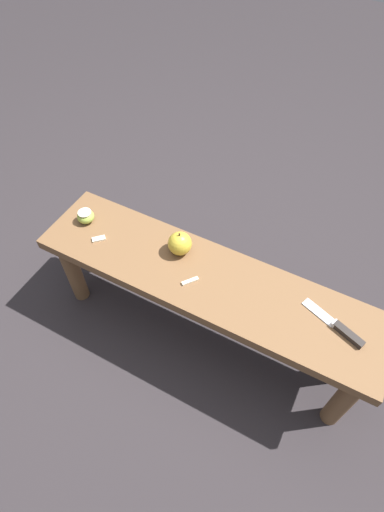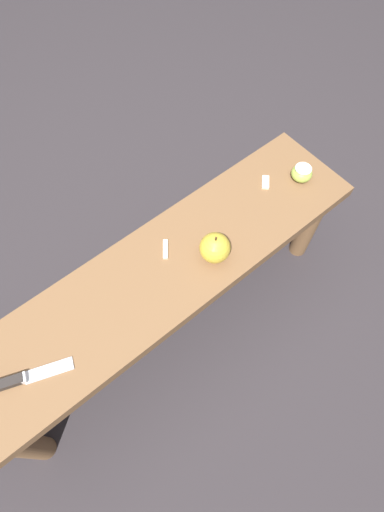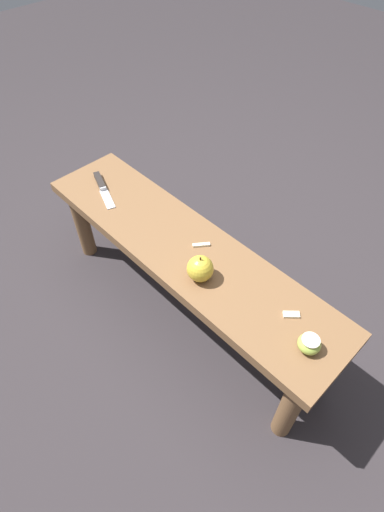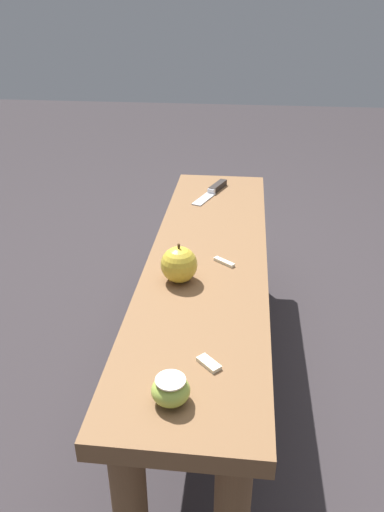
{
  "view_description": "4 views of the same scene",
  "coord_description": "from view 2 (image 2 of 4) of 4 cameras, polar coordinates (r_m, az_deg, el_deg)",
  "views": [
    {
      "loc": [
        -0.33,
        0.73,
        1.54
      ],
      "look_at": [
        0.07,
        -0.03,
        0.44
      ],
      "focal_mm": 28.0,
      "sensor_mm": 36.0,
      "label": 1
    },
    {
      "loc": [
        -0.26,
        -0.43,
        1.4
      ],
      "look_at": [
        0.07,
        -0.03,
        0.44
      ],
      "focal_mm": 28.0,
      "sensor_mm": 36.0,
      "label": 2
    },
    {
      "loc": [
        0.69,
        -0.63,
        1.42
      ],
      "look_at": [
        0.07,
        -0.03,
        0.44
      ],
      "focal_mm": 28.0,
      "sensor_mm": 36.0,
      "label": 3
    },
    {
      "loc": [
        1.14,
        0.08,
        1.02
      ],
      "look_at": [
        0.07,
        -0.03,
        0.44
      ],
      "focal_mm": 35.0,
      "sensor_mm": 36.0,
      "label": 4
    }
  ],
  "objects": [
    {
      "name": "ground_plane",
      "position": [
        1.49,
        -3.03,
        -8.79
      ],
      "size": [
        8.0,
        8.0,
        0.0
      ],
      "primitive_type": "plane",
      "color": "#2D282B"
    },
    {
      "name": "wooden_bench",
      "position": [
        1.18,
        -3.76,
        -3.46
      ],
      "size": [
        1.26,
        0.31,
        0.41
      ],
      "color": "brown",
      "rests_on": "ground_plane"
    },
    {
      "name": "knife",
      "position": [
        1.09,
        -24.1,
        -16.0
      ],
      "size": [
        0.22,
        0.1,
        0.02
      ],
      "rotation": [
        0.0,
        0.0,
        -0.36
      ],
      "color": "silver",
      "rests_on": "wooden_bench"
    },
    {
      "name": "apple_whole",
      "position": [
        1.09,
        3.29,
        1.18
      ],
      "size": [
        0.09,
        0.09,
        0.1
      ],
      "color": "gold",
      "rests_on": "wooden_bench"
    },
    {
      "name": "apple_cut",
      "position": [
        1.31,
        15.41,
        11.34
      ],
      "size": [
        0.07,
        0.07,
        0.05
      ],
      "color": "#9EB747",
      "rests_on": "wooden_bench"
    },
    {
      "name": "apple_slice_near_knife",
      "position": [
        1.29,
        10.46,
        10.33
      ],
      "size": [
        0.05,
        0.05,
        0.01
      ],
      "color": "silver",
      "rests_on": "wooden_bench"
    },
    {
      "name": "apple_slice_center",
      "position": [
        1.14,
        -3.82,
        0.98
      ],
      "size": [
        0.05,
        0.06,
        0.01
      ],
      "color": "silver",
      "rests_on": "wooden_bench"
    }
  ]
}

